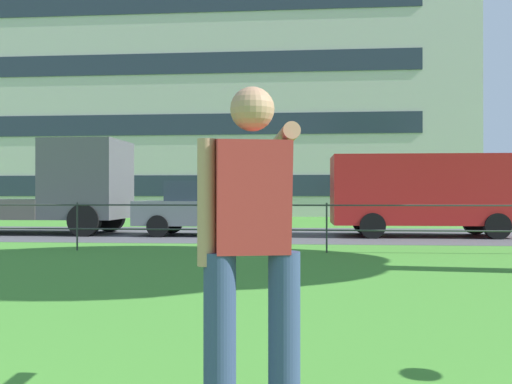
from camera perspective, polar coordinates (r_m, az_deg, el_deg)
street_strip at (r=16.86m, az=-2.41°, el=-4.18°), size 80.00×6.44×0.01m
park_fence at (r=11.85m, az=-5.61°, el=-2.62°), size 36.26×0.04×1.00m
person_thrower at (r=2.86m, az=-0.43°, el=-5.30°), size 0.50×0.83×1.71m
flatbed_truck_left at (r=18.29m, az=-20.61°, el=-0.05°), size 7.31×2.45×2.75m
car_grey_far_right at (r=16.38m, az=-4.86°, el=-1.59°), size 4.01×1.83×1.54m
panel_van_center at (r=16.65m, az=16.21°, el=0.14°), size 5.03×2.17×2.24m
apartment_building_background at (r=37.10m, az=-10.65°, el=10.78°), size 37.62×10.85×16.47m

